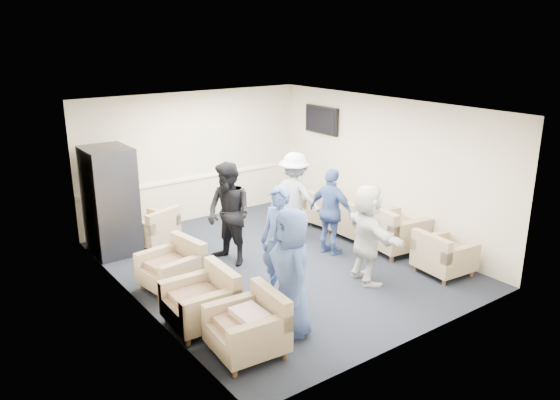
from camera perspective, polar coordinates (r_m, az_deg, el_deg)
floor at (r=9.52m, az=-0.17°, el=-6.66°), size 6.00×6.00×0.00m
ceiling at (r=8.78m, az=-0.19°, el=9.66°), size 6.00×6.00×0.00m
back_wall at (r=11.55m, az=-8.95°, el=4.48°), size 5.00×0.02×2.70m
front_wall at (r=6.98m, az=14.44°, el=-4.38°), size 5.00×0.02×2.70m
left_wall at (r=7.93m, az=-15.00°, el=-1.81°), size 0.02×6.00×2.70m
right_wall at (r=10.67m, az=10.79°, el=3.33°), size 0.02×6.00×2.70m
chair_rail at (r=11.64m, az=-8.80°, el=2.31°), size 4.98×0.04×0.06m
tv at (r=11.77m, az=4.36°, el=8.33°), size 0.10×1.00×0.58m
armchair_left_near at (r=6.94m, az=-3.07°, el=-13.27°), size 0.91×0.91×0.67m
armchair_left_mid at (r=7.59m, az=-7.96°, el=-10.56°), size 0.89×0.89×0.68m
armchair_left_far at (r=8.69m, az=-10.95°, el=-7.07°), size 0.93×0.93×0.65m
armchair_right_near at (r=9.40m, az=16.58°, el=-5.68°), size 0.85×0.85×0.63m
armchair_right_midnear at (r=10.12m, az=11.66°, el=-3.31°), size 1.03×1.03×0.74m
armchair_right_midfar at (r=10.70m, az=7.90°, el=-2.20°), size 0.83×0.83×0.65m
armchair_right_far at (r=11.26m, az=4.92°, el=-1.18°), size 0.89×0.89×0.63m
armchair_corner at (r=10.48m, az=-13.05°, el=-3.01°), size 1.01×1.01×0.62m
vending_machine at (r=10.16m, az=-17.28°, el=-0.08°), size 0.79×0.92×1.94m
backpack at (r=8.32m, az=-7.08°, el=-8.50°), size 0.35×0.29×0.51m
pillow at (r=6.86m, az=-3.18°, el=-12.00°), size 0.36×0.47×0.13m
person_front_left at (r=7.14m, az=1.19°, el=-7.56°), size 0.76×0.96×1.73m
person_mid_left at (r=8.09m, az=-0.08°, el=-4.47°), size 0.60×0.73×1.73m
person_back_left at (r=9.29m, az=-5.35°, el=-1.48°), size 0.85×0.99×1.78m
person_back_right at (r=10.37m, az=1.56°, el=0.37°), size 1.00×1.26×1.70m
person_mid_right at (r=9.72m, az=5.39°, el=-1.24°), size 0.57×0.98×1.58m
person_front_right at (r=8.70m, az=9.14°, el=-3.51°), size 0.87×1.57×1.62m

